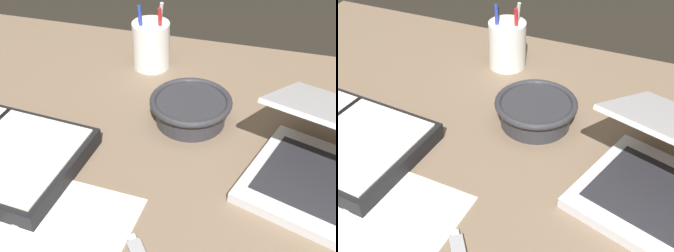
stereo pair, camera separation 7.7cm
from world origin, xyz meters
The scene contains 4 objects.
desk_top centered at (0.00, 0.00, 1.00)cm, with size 140.00×100.00×2.00cm, color #75604C.
bowl centered at (0.52, 17.13, 4.89)cm, with size 15.52×15.52×5.16cm.
pen_cup centered at (-12.61, 34.83, 7.33)cm, with size 8.22×8.22×14.79cm.
paper_sheet_front centered at (-11.76, -18.05, 2.08)cm, with size 19.36×27.87×0.16cm, color white.
Camera 2 is at (22.54, -50.23, 56.63)cm, focal length 50.00 mm.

